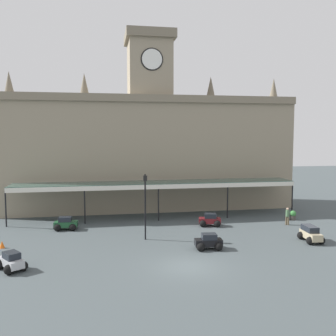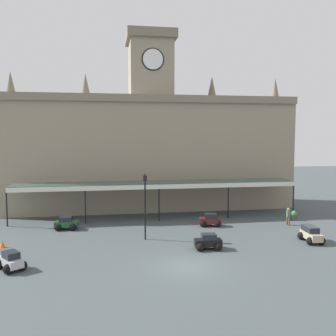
{
  "view_description": "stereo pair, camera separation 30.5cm",
  "coord_description": "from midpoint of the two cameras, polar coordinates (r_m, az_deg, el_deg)",
  "views": [
    {
      "loc": [
        -5.34,
        -22.98,
        8.62
      ],
      "look_at": [
        0.0,
        7.69,
        5.81
      ],
      "focal_mm": 39.62,
      "sensor_mm": 36.0,
      "label": 1
    },
    {
      "loc": [
        -5.04,
        -23.03,
        8.62
      ],
      "look_at": [
        0.0,
        7.69,
        5.81
      ],
      "focal_mm": 39.62,
      "sensor_mm": 36.0,
      "label": 2
    }
  ],
  "objects": [
    {
      "name": "traffic_cone",
      "position": [
        31.52,
        -24.43,
        -10.66
      ],
      "size": [
        0.4,
        0.4,
        0.56
      ],
      "primitive_type": "cone",
      "color": "orange",
      "rests_on": "ground"
    },
    {
      "name": "planter_forecourt_centre",
      "position": [
        39.81,
        18.47,
        -6.9
      ],
      "size": [
        0.6,
        0.6,
        0.96
      ],
      "color": "#47423D",
      "rests_on": "ground"
    },
    {
      "name": "pedestrian_beside_cars",
      "position": [
        37.43,
        17.67,
        -6.98
      ],
      "size": [
        0.34,
        0.36,
        1.67
      ],
      "color": "brown",
      "rests_on": "ground"
    },
    {
      "name": "car_beige_estate",
      "position": [
        32.42,
        20.84,
        -9.57
      ],
      "size": [
        1.64,
        2.3,
        1.27
      ],
      "color": "tan",
      "rests_on": "ground"
    },
    {
      "name": "station_building",
      "position": [
        43.62,
        -3.04,
        3.14
      ],
      "size": [
        32.75,
        7.1,
        20.18
      ],
      "color": "gray",
      "rests_on": "ground"
    },
    {
      "name": "entrance_canopy",
      "position": [
        38.21,
        -1.99,
        -2.4
      ],
      "size": [
        29.03,
        3.26,
        3.73
      ],
      "color": "#38564C",
      "rests_on": "ground"
    },
    {
      "name": "victorian_lamppost",
      "position": [
        30.42,
        -3.82,
        -4.85
      ],
      "size": [
        0.3,
        0.3,
        5.43
      ],
      "color": "black",
      "rests_on": "ground"
    },
    {
      "name": "car_green_sedan",
      "position": [
        35.26,
        -15.7,
        -8.35
      ],
      "size": [
        2.11,
        1.62,
        1.19
      ],
      "color": "#1E512D",
      "rests_on": "ground"
    },
    {
      "name": "ground_plane",
      "position": [
        25.11,
        2.76,
        -14.93
      ],
      "size": [
        140.0,
        140.0,
        0.0
      ],
      "primitive_type": "plane",
      "color": "#444D50"
    },
    {
      "name": "car_maroon_sedan",
      "position": [
        35.56,
        6.2,
        -8.07
      ],
      "size": [
        2.19,
        1.8,
        1.19
      ],
      "color": "maroon",
      "rests_on": "ground"
    },
    {
      "name": "car_black_sedan",
      "position": [
        28.61,
        5.94,
        -11.35
      ],
      "size": [
        2.11,
        1.62,
        1.19
      ],
      "color": "black",
      "rests_on": "ground"
    },
    {
      "name": "car_silver_sedan",
      "position": [
        26.37,
        -23.26,
        -13.2
      ],
      "size": [
        2.14,
        2.25,
        1.19
      ],
      "color": "#B2B5BA",
      "rests_on": "ground"
    }
  ]
}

